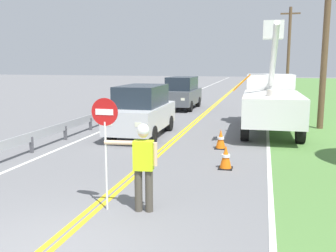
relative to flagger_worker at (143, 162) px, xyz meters
name	(u,v)px	position (x,y,z in m)	size (l,w,h in m)	color
centerline_yellow_left	(209,109)	(-1.13, 17.81, -1.04)	(0.11, 110.00, 0.01)	yellow
centerline_yellow_right	(212,109)	(-0.95, 17.81, -1.04)	(0.11, 110.00, 0.01)	yellow
edge_line_right	(267,111)	(2.56, 17.81, -1.04)	(0.12, 110.00, 0.01)	silver
edge_line_left	(158,107)	(-4.64, 17.81, -1.04)	(0.12, 110.00, 0.01)	silver
flagger_worker	(143,162)	(0.00, 0.00, 0.00)	(1.08, 0.29, 1.83)	#474238
stop_sign_paddle	(105,129)	(-0.76, -0.09, 0.66)	(0.56, 0.04, 2.33)	silver
utility_bucket_truck	(271,100)	(2.65, 10.43, 0.35)	(2.67, 6.85, 4.89)	white
oncoming_suv_nearest	(142,110)	(-2.55, 7.86, 0.01)	(1.98, 4.63, 2.10)	silver
oncoming_suv_second	(182,93)	(-2.89, 17.52, 0.01)	(1.95, 4.62, 2.10)	#4C5156
utility_pole_near	(326,38)	(4.92, 11.52, 3.06)	(1.80, 0.28, 7.85)	brown
utility_pole_mid	(289,49)	(4.50, 31.50, 3.21)	(1.80, 0.28, 8.15)	brown
traffic_cone_lead	(226,157)	(1.33, 3.62, -0.71)	(0.40, 0.40, 0.70)	orange
traffic_cone_mid	(221,139)	(0.91, 6.19, -0.71)	(0.40, 0.40, 0.70)	orange
guardrail_left_shoulder	(118,110)	(-5.24, 12.00, -0.53)	(0.10, 32.00, 0.71)	#9EA0A3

